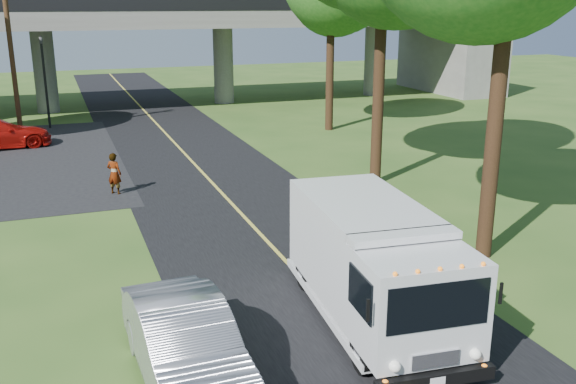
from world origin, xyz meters
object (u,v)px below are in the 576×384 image
traffic_signal (44,72)px  silver_sedan (186,345)px  utility_pole (11,50)px  pedestrian (114,174)px  step_van (373,262)px

traffic_signal → silver_sedan: traffic_signal is taller
utility_pole → pedestrian: utility_pole is taller
traffic_signal → utility_pole: (-1.50, -2.00, 1.40)m
traffic_signal → step_van: 28.24m
utility_pole → silver_sedan: size_ratio=1.87×
utility_pole → step_van: utility_pole is taller
traffic_signal → step_van: size_ratio=0.80×
silver_sedan → pedestrian: bearing=87.1°
step_van → pedestrian: (-4.46, 12.41, -0.65)m
traffic_signal → step_van: bearing=-76.3°
utility_pole → step_van: bearing=-72.2°
utility_pole → step_van: size_ratio=1.38×
utility_pole → silver_sedan: (3.69, -26.40, -3.80)m
traffic_signal → utility_pole: size_ratio=0.58×
traffic_signal → utility_pole: 2.86m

